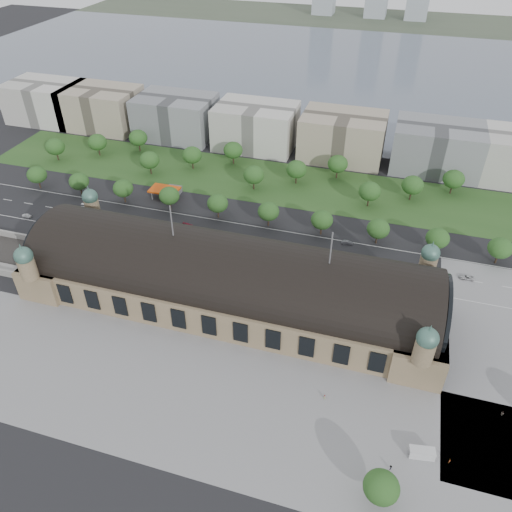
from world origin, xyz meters
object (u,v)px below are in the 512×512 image
(traffic_car_1, at_px, (84,209))
(parked_car_1, at_px, (119,242))
(parked_car_6, at_px, (159,243))
(traffic_car_5, at_px, (347,242))
(bus_west, at_px, (196,245))
(traffic_car_2, at_px, (138,234))
(van_south, at_px, (420,453))
(traffic_car_3, at_px, (188,225))
(parked_car_3, at_px, (128,244))
(parked_car_5, at_px, (146,244))
(pedestrian_2, at_px, (502,413))
(parked_car_2, at_px, (118,242))
(pedestrian_0, at_px, (325,397))
(traffic_car_4, at_px, (296,256))
(traffic_car_6, at_px, (467,277))
(parked_car_4, at_px, (147,247))
(petrol_station, at_px, (170,190))
(bus_east, at_px, (322,266))
(parked_car_0, at_px, (116,239))
(bus_mid, at_px, (279,253))
(traffic_car_0, at_px, (27,215))
(pedestrian_4, at_px, (390,468))
(pedestrian_1, at_px, (450,461))

(traffic_car_1, xyz_separation_m, parked_car_1, (29.54, -19.54, -0.17))
(traffic_car_1, distance_m, parked_car_6, 48.85)
(traffic_car_5, height_order, bus_west, bus_west)
(traffic_car_2, relative_size, van_south, 0.66)
(traffic_car_3, bearing_deg, parked_car_3, 142.63)
(traffic_car_5, bearing_deg, parked_car_6, 101.83)
(parked_car_5, xyz_separation_m, pedestrian_2, (137.58, -46.99, 0.10))
(parked_car_1, relative_size, parked_car_2, 1.03)
(pedestrian_0, bearing_deg, van_south, -34.92)
(traffic_car_4, height_order, parked_car_2, traffic_car_4)
(parked_car_1, bearing_deg, traffic_car_6, 76.65)
(parked_car_4, relative_size, pedestrian_0, 2.65)
(petrol_station, height_order, pedestrian_0, petrol_station)
(parked_car_1, xyz_separation_m, parked_car_3, (4.17, 0.00, 0.17))
(traffic_car_1, relative_size, parked_car_5, 0.85)
(parked_car_1, bearing_deg, parked_car_3, 69.51)
(parked_car_6, relative_size, bus_west, 0.45)
(traffic_car_5, xyz_separation_m, van_south, (33.40, -93.02, 0.62))
(traffic_car_3, relative_size, parked_car_1, 1.06)
(parked_car_4, bearing_deg, parked_car_6, 106.90)
(parked_car_1, xyz_separation_m, bus_east, (86.80, 7.56, 1.21))
(parked_car_0, bearing_deg, traffic_car_2, 89.01)
(traffic_car_1, relative_size, bus_east, 0.37)
(petrol_station, relative_size, bus_mid, 1.29)
(traffic_car_5, relative_size, bus_west, 0.39)
(traffic_car_5, distance_m, bus_east, 21.49)
(traffic_car_0, height_order, traffic_car_3, traffic_car_0)
(traffic_car_5, distance_m, bus_west, 64.33)
(traffic_car_3, bearing_deg, parked_car_2, 136.20)
(traffic_car_4, relative_size, parked_car_2, 0.98)
(bus_mid, bearing_deg, traffic_car_2, 91.52)
(traffic_car_5, height_order, parked_car_2, traffic_car_5)
(traffic_car_0, distance_m, parked_car_5, 63.63)
(traffic_car_0, xyz_separation_m, traffic_car_3, (74.49, 14.10, -0.09))
(petrol_station, relative_size, bus_west, 1.14)
(traffic_car_2, height_order, traffic_car_6, traffic_car_6)
(parked_car_5, distance_m, bus_west, 21.65)
(bus_west, distance_m, bus_east, 53.53)
(parked_car_6, bearing_deg, van_south, 32.30)
(bus_mid, height_order, bus_east, bus_east)
(traffic_car_2, distance_m, pedestrian_4, 139.49)
(pedestrian_0, bearing_deg, traffic_car_4, 96.87)
(parked_car_6, relative_size, pedestrian_1, 2.93)
(traffic_car_4, height_order, bus_mid, bus_mid)
(parked_car_6, bearing_deg, traffic_car_4, 72.32)
(traffic_car_1, distance_m, bus_east, 116.97)
(traffic_car_4, xyz_separation_m, parked_car_0, (-77.38, -10.20, -0.11))
(parked_car_0, xyz_separation_m, pedestrian_0, (101.73, -55.98, 0.12))
(traffic_car_2, bearing_deg, bus_east, 85.24)
(traffic_car_6, bearing_deg, traffic_car_3, -93.95)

